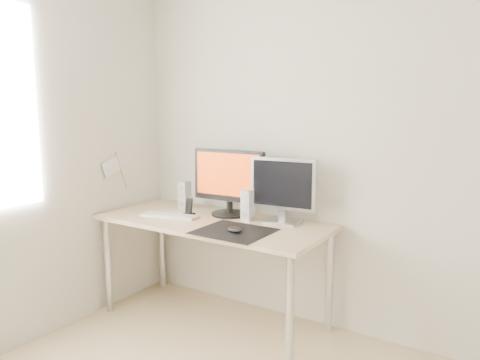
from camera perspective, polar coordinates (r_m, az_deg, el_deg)
The scene contains 11 objects.
wall_back at distance 3.03m, azimuth 15.30°, elevation 3.97°, with size 3.50×3.50×0.00m, color silver.
mousepad at distance 2.92m, azimuth -0.75°, elevation -6.27°, with size 0.45×0.40×0.00m, color black.
mouse at distance 2.88m, azimuth -0.75°, elevation -6.08°, with size 0.10×0.06×0.04m, color black.
desk at distance 3.23m, azimuth -3.30°, elevation -6.22°, with size 1.60×0.70×0.73m.
main_monitor at distance 3.28m, azimuth -1.35°, elevation -0.00°, with size 0.55×0.27×0.47m.
second_monitor at distance 3.08m, azimuth 5.26°, elevation -0.89°, with size 0.45×0.18×0.43m.
speaker_left at distance 3.52m, azimuth -6.76°, elevation -1.87°, with size 0.07×0.08×0.21m.
speaker_right at distance 3.16m, azimuth 0.93°, elevation -3.08°, with size 0.07×0.08×0.21m.
keyboard at distance 3.33m, azimuth -8.56°, elevation -4.31°, with size 0.44×0.20×0.02m.
phone_dock at distance 3.35m, azimuth -6.24°, elevation -3.65°, with size 0.07×0.06×0.12m.
pennant at distance 3.56m, azimuth -15.04°, elevation 1.46°, with size 0.01×0.23×0.29m.
Camera 1 is at (0.91, -1.13, 1.51)m, focal length 35.00 mm.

